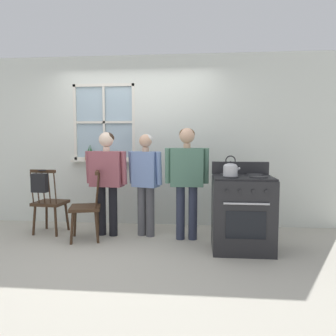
{
  "coord_description": "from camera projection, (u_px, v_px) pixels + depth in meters",
  "views": [
    {
      "loc": [
        0.99,
        -3.83,
        1.37
      ],
      "look_at": [
        0.58,
        0.46,
        1.0
      ],
      "focal_mm": 35.0,
      "sensor_mm": 36.0,
      "label": 1
    }
  ],
  "objects": [
    {
      "name": "ground_plane",
      "position": [
        117.0,
        252.0,
        4.01
      ],
      "size": [
        16.0,
        16.0,
        0.0
      ],
      "primitive_type": "plane",
      "color": "#B2AD9E"
    },
    {
      "name": "person_adult_right",
      "position": [
        187.0,
        172.0,
        4.45
      ],
      "size": [
        0.6,
        0.23,
        1.53
      ],
      "rotation": [
        0.0,
        0.0,
        0.03
      ],
      "color": "#2D3347",
      "rests_on": "ground_plane"
    },
    {
      "name": "handbag",
      "position": [
        40.0,
        182.0,
        4.53
      ],
      "size": [
        0.23,
        0.2,
        0.31
      ],
      "color": "black",
      "rests_on": "chair_by_window"
    },
    {
      "name": "person_elderly_left",
      "position": [
        107.0,
        173.0,
        4.64
      ],
      "size": [
        0.62,
        0.27,
        1.48
      ],
      "rotation": [
        0.0,
        0.0,
        -0.13
      ],
      "color": "black",
      "rests_on": "ground_plane"
    },
    {
      "name": "potted_plant",
      "position": [
        90.0,
        155.0,
        5.28
      ],
      "size": [
        0.15,
        0.15,
        0.26
      ],
      "color": "#935B3D",
      "rests_on": "wall_back"
    },
    {
      "name": "stove",
      "position": [
        242.0,
        212.0,
        4.07
      ],
      "size": [
        0.74,
        0.68,
        1.08
      ],
      "color": "#232326",
      "rests_on": "ground_plane"
    },
    {
      "name": "chair_near_wall",
      "position": [
        87.0,
        208.0,
        4.47
      ],
      "size": [
        0.49,
        0.51,
        0.95
      ],
      "rotation": [
        0.0,
        0.0,
        -1.32
      ],
      "color": "#3D2819",
      "rests_on": "ground_plane"
    },
    {
      "name": "person_teen_center",
      "position": [
        146.0,
        176.0,
        4.62
      ],
      "size": [
        0.51,
        0.31,
        1.45
      ],
      "rotation": [
        0.0,
        0.0,
        -0.31
      ],
      "color": "#4C4C51",
      "rests_on": "ground_plane"
    },
    {
      "name": "chair_by_window",
      "position": [
        50.0,
        203.0,
        4.79
      ],
      "size": [
        0.46,
        0.44,
        0.95
      ],
      "rotation": [
        0.0,
        0.0,
        3.04
      ],
      "color": "#3D2819",
      "rests_on": "ground_plane"
    },
    {
      "name": "wall_back",
      "position": [
        139.0,
        142.0,
        5.28
      ],
      "size": [
        6.4,
        0.16,
        2.7
      ],
      "color": "silver",
      "rests_on": "ground_plane"
    },
    {
      "name": "kettle",
      "position": [
        230.0,
        169.0,
        3.9
      ],
      "size": [
        0.21,
        0.17,
        0.25
      ],
      "color": "#B7B7BC",
      "rests_on": "stove"
    }
  ]
}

